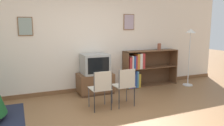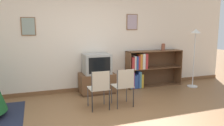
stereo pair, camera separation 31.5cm
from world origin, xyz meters
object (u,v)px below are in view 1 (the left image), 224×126
at_px(folding_chair_left, 101,87).
at_px(vase, 159,47).
at_px(standing_lamp, 190,42).
at_px(folding_chair_right, 125,85).
at_px(bookshelf, 141,69).
at_px(tv_console, 95,83).
at_px(television, 95,64).

distance_m(folding_chair_left, vase, 2.65).
bearing_deg(folding_chair_left, standing_lamp, 14.68).
distance_m(folding_chair_right, bookshelf, 1.70).
height_order(tv_console, standing_lamp, standing_lamp).
xyz_separation_m(folding_chair_left, bookshelf, (1.69, 1.24, 0.03)).
relative_size(folding_chair_right, vase, 4.21).
xyz_separation_m(tv_console, bookshelf, (1.42, 0.10, 0.25)).
bearing_deg(tv_console, television, -90.00).
distance_m(vase, standing_lamp, 0.86).
relative_size(bookshelf, standing_lamp, 1.01).
bearing_deg(vase, bookshelf, 177.88).
bearing_deg(tv_console, standing_lamp, -7.50).
xyz_separation_m(tv_console, television, (0.00, -0.00, 0.50)).
distance_m(folding_chair_right, standing_lamp, 2.68).
distance_m(television, standing_lamp, 2.78).
distance_m(television, vase, 2.02).
relative_size(folding_chair_right, bookshelf, 0.50).
relative_size(tv_console, folding_chair_right, 1.07).
relative_size(bookshelf, vase, 8.46).
bearing_deg(television, folding_chair_left, -103.24).
xyz_separation_m(folding_chair_left, vase, (2.26, 1.22, 0.64)).
height_order(television, folding_chair_right, television).
bearing_deg(folding_chair_right, folding_chair_left, 180.00).
relative_size(folding_chair_left, bookshelf, 0.50).
relative_size(television, standing_lamp, 0.40).
bearing_deg(folding_chair_left, tv_console, 76.79).
distance_m(tv_console, vase, 2.17).
xyz_separation_m(folding_chair_left, folding_chair_right, (0.53, 0.00, 0.00)).
distance_m(bookshelf, standing_lamp, 1.56).
height_order(folding_chair_left, standing_lamp, standing_lamp).
xyz_separation_m(bookshelf, vase, (0.57, -0.02, 0.61)).
height_order(television, folding_chair_left, television).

